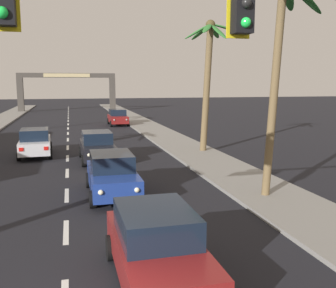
{
  "coord_description": "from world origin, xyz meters",
  "views": [
    {
      "loc": [
        0.25,
        -5.68,
        4.41
      ],
      "look_at": [
        3.71,
        8.0,
        2.2
      ],
      "focal_mm": 41.54,
      "sensor_mm": 36.0,
      "label": 1
    }
  ],
  "objects_px": {
    "sedan_parked_nearest_kerb": "(118,117)",
    "town_gateway_arch": "(67,86)",
    "sedan_third_in_queue": "(112,174)",
    "sedan_lead_at_stop_bar": "(157,246)",
    "palm_right_third": "(208,67)",
    "sedan_fifth_in_queue": "(97,146)",
    "palm_right_second": "(279,28)",
    "traffic_signal_mast": "(243,44)",
    "sedan_oncoming_far": "(35,142)"
  },
  "relations": [
    {
      "from": "traffic_signal_mast",
      "to": "sedan_parked_nearest_kerb",
      "type": "height_order",
      "value": "traffic_signal_mast"
    },
    {
      "from": "sedan_fifth_in_queue",
      "to": "palm_right_second",
      "type": "xyz_separation_m",
      "value": [
        6.1,
        -9.01,
        5.55
      ]
    },
    {
      "from": "palm_right_third",
      "to": "town_gateway_arch",
      "type": "xyz_separation_m",
      "value": [
        -8.74,
        40.43,
        -1.48
      ]
    },
    {
      "from": "traffic_signal_mast",
      "to": "sedan_lead_at_stop_bar",
      "type": "relative_size",
      "value": 2.62
    },
    {
      "from": "town_gateway_arch",
      "to": "sedan_lead_at_stop_bar",
      "type": "bearing_deg",
      "value": -87.95
    },
    {
      "from": "sedan_third_in_queue",
      "to": "town_gateway_arch",
      "type": "xyz_separation_m",
      "value": [
        -1.78,
        48.69,
        3.09
      ]
    },
    {
      "from": "palm_right_second",
      "to": "sedan_lead_at_stop_bar",
      "type": "bearing_deg",
      "value": -137.57
    },
    {
      "from": "sedan_fifth_in_queue",
      "to": "sedan_oncoming_far",
      "type": "relative_size",
      "value": 0.99
    },
    {
      "from": "traffic_signal_mast",
      "to": "palm_right_third",
      "type": "xyz_separation_m",
      "value": [
        5.63,
        17.18,
        0.36
      ]
    },
    {
      "from": "sedan_oncoming_far",
      "to": "traffic_signal_mast",
      "type": "bearing_deg",
      "value": -74.91
    },
    {
      "from": "palm_right_second",
      "to": "palm_right_third",
      "type": "height_order",
      "value": "palm_right_second"
    },
    {
      "from": "sedan_lead_at_stop_bar",
      "to": "palm_right_second",
      "type": "xyz_separation_m",
      "value": [
        5.79,
        5.29,
        5.55
      ]
    },
    {
      "from": "sedan_lead_at_stop_bar",
      "to": "sedan_parked_nearest_kerb",
      "type": "relative_size",
      "value": 1.0
    },
    {
      "from": "sedan_third_in_queue",
      "to": "sedan_fifth_in_queue",
      "type": "bearing_deg",
      "value": 90.68
    },
    {
      "from": "town_gateway_arch",
      "to": "sedan_fifth_in_queue",
      "type": "bearing_deg",
      "value": -87.67
    },
    {
      "from": "sedan_oncoming_far",
      "to": "town_gateway_arch",
      "type": "xyz_separation_m",
      "value": [
        1.88,
        39.08,
        3.09
      ]
    },
    {
      "from": "sedan_lead_at_stop_bar",
      "to": "sedan_fifth_in_queue",
      "type": "xyz_separation_m",
      "value": [
        -0.31,
        14.31,
        0.0
      ]
    },
    {
      "from": "sedan_oncoming_far",
      "to": "palm_right_third",
      "type": "distance_m",
      "value": 11.64
    },
    {
      "from": "sedan_third_in_queue",
      "to": "palm_right_second",
      "type": "distance_m",
      "value": 8.39
    },
    {
      "from": "traffic_signal_mast",
      "to": "palm_right_second",
      "type": "distance_m",
      "value": 8.57
    },
    {
      "from": "palm_right_third",
      "to": "town_gateway_arch",
      "type": "distance_m",
      "value": 41.39
    },
    {
      "from": "sedan_parked_nearest_kerb",
      "to": "palm_right_third",
      "type": "relative_size",
      "value": 0.54
    },
    {
      "from": "town_gateway_arch",
      "to": "traffic_signal_mast",
      "type": "bearing_deg",
      "value": -86.91
    },
    {
      "from": "sedan_parked_nearest_kerb",
      "to": "town_gateway_arch",
      "type": "bearing_deg",
      "value": 102.82
    },
    {
      "from": "sedan_lead_at_stop_bar",
      "to": "sedan_parked_nearest_kerb",
      "type": "distance_m",
      "value": 33.39
    },
    {
      "from": "sedan_lead_at_stop_bar",
      "to": "sedan_oncoming_far",
      "type": "relative_size",
      "value": 0.99
    },
    {
      "from": "traffic_signal_mast",
      "to": "palm_right_second",
      "type": "xyz_separation_m",
      "value": [
        4.68,
        7.05,
        1.35
      ]
    },
    {
      "from": "sedan_third_in_queue",
      "to": "sedan_lead_at_stop_bar",
      "type": "bearing_deg",
      "value": -88.23
    },
    {
      "from": "traffic_signal_mast",
      "to": "sedan_lead_at_stop_bar",
      "type": "distance_m",
      "value": 4.69
    },
    {
      "from": "palm_right_second",
      "to": "town_gateway_arch",
      "type": "height_order",
      "value": "palm_right_second"
    },
    {
      "from": "traffic_signal_mast",
      "to": "sedan_oncoming_far",
      "type": "height_order",
      "value": "traffic_signal_mast"
    },
    {
      "from": "traffic_signal_mast",
      "to": "sedan_fifth_in_queue",
      "type": "bearing_deg",
      "value": 95.05
    },
    {
      "from": "sedan_lead_at_stop_bar",
      "to": "sedan_third_in_queue",
      "type": "xyz_separation_m",
      "value": [
        -0.22,
        7.15,
        0.0
      ]
    },
    {
      "from": "traffic_signal_mast",
      "to": "sedan_oncoming_far",
      "type": "relative_size",
      "value": 2.59
    },
    {
      "from": "sedan_parked_nearest_kerb",
      "to": "palm_right_third",
      "type": "xyz_separation_m",
      "value": [
        3.59,
        -17.83,
        4.57
      ]
    },
    {
      "from": "sedan_third_in_queue",
      "to": "palm_right_second",
      "type": "relative_size",
      "value": 0.52
    },
    {
      "from": "sedan_oncoming_far",
      "to": "sedan_fifth_in_queue",
      "type": "bearing_deg",
      "value": -34.51
    },
    {
      "from": "palm_right_third",
      "to": "sedan_oncoming_far",
      "type": "bearing_deg",
      "value": 172.78
    },
    {
      "from": "sedan_third_in_queue",
      "to": "palm_right_second",
      "type": "xyz_separation_m",
      "value": [
        6.01,
        -1.86,
        5.55
      ]
    },
    {
      "from": "sedan_lead_at_stop_bar",
      "to": "palm_right_third",
      "type": "height_order",
      "value": "palm_right_third"
    },
    {
      "from": "palm_right_third",
      "to": "sedan_fifth_in_queue",
      "type": "bearing_deg",
      "value": -171.03
    },
    {
      "from": "traffic_signal_mast",
      "to": "sedan_lead_at_stop_bar",
      "type": "xyz_separation_m",
      "value": [
        -1.11,
        1.76,
        -4.21
      ]
    },
    {
      "from": "sedan_third_in_queue",
      "to": "palm_right_second",
      "type": "height_order",
      "value": "palm_right_second"
    },
    {
      "from": "sedan_third_in_queue",
      "to": "town_gateway_arch",
      "type": "height_order",
      "value": "town_gateway_arch"
    },
    {
      "from": "sedan_lead_at_stop_bar",
      "to": "sedan_parked_nearest_kerb",
      "type": "xyz_separation_m",
      "value": [
        3.15,
        33.25,
        0.0
      ]
    },
    {
      "from": "sedan_third_in_queue",
      "to": "sedan_parked_nearest_kerb",
      "type": "xyz_separation_m",
      "value": [
        3.37,
        26.09,
        0.0
      ]
    },
    {
      "from": "sedan_lead_at_stop_bar",
      "to": "town_gateway_arch",
      "type": "bearing_deg",
      "value": 92.05
    },
    {
      "from": "traffic_signal_mast",
      "to": "palm_right_second",
      "type": "relative_size",
      "value": 1.38
    },
    {
      "from": "palm_right_second",
      "to": "sedan_parked_nearest_kerb",
      "type": "bearing_deg",
      "value": 95.4
    },
    {
      "from": "sedan_third_in_queue",
      "to": "traffic_signal_mast",
      "type": "bearing_deg",
      "value": -81.48
    }
  ]
}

